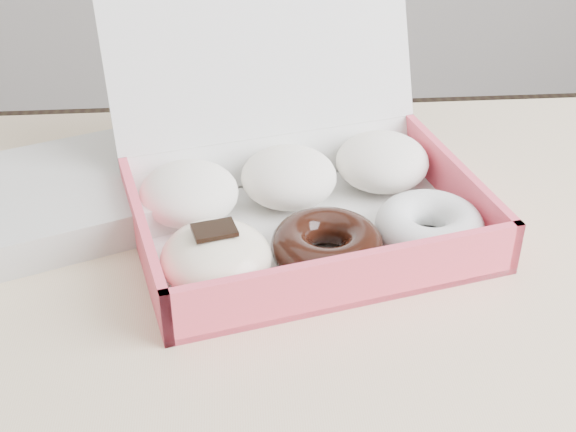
{
  "coord_description": "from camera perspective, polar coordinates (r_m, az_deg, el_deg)",
  "views": [
    {
      "loc": [
        0.14,
        -0.55,
        1.21
      ],
      "look_at": [
        0.18,
        0.08,
        0.79
      ],
      "focal_mm": 50.0,
      "sensor_mm": 36.0,
      "label": 1
    }
  ],
  "objects": [
    {
      "name": "table",
      "position": [
        0.78,
        -13.29,
        -11.09
      ],
      "size": [
        1.2,
        0.8,
        0.75
      ],
      "color": "#D3B58A",
      "rests_on": "ground"
    },
    {
      "name": "donut_box",
      "position": [
        0.8,
        0.65,
        1.7
      ],
      "size": [
        0.4,
        0.38,
        0.24
      ],
      "rotation": [
        0.0,
        0.0,
        0.24
      ],
      "color": "silver",
      "rests_on": "table"
    },
    {
      "name": "newspapers",
      "position": [
        0.86,
        -16.87,
        1.0
      ],
      "size": [
        0.29,
        0.26,
        0.04
      ],
      "primitive_type": "cube",
      "rotation": [
        0.0,
        0.0,
        0.37
      ],
      "color": "silver",
      "rests_on": "table"
    }
  ]
}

